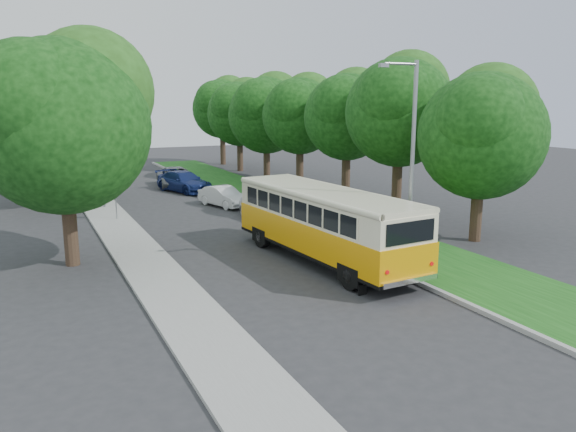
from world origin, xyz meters
name	(u,v)px	position (x,y,z in m)	size (l,w,h in m)	color
ground	(282,267)	(0.00, 0.00, 0.00)	(120.00, 120.00, 0.00)	#2C2C2E
curb	(304,231)	(3.60, 5.00, 0.07)	(0.20, 70.00, 0.15)	gray
grass_verge	(344,227)	(5.95, 5.00, 0.07)	(4.50, 70.00, 0.13)	#164B14
sidewalk	(136,250)	(-4.80, 5.00, 0.06)	(2.20, 70.00, 0.12)	gray
treeline	(212,110)	(3.15, 17.99, 5.93)	(24.27, 41.91, 9.46)	#332319
lamppost_near	(410,160)	(4.21, -2.50, 4.37)	(1.71, 0.16, 8.00)	gray
lamppost_far	(99,142)	(-4.70, 16.00, 4.12)	(1.71, 0.16, 7.50)	gray
warning_sign	(115,190)	(-4.50, 11.98, 1.71)	(0.56, 0.10, 2.50)	gray
vintage_bus	(324,226)	(1.90, -0.04, 1.54)	(2.67, 10.37, 3.08)	#F6A007
car_silver	(260,207)	(2.88, 9.08, 0.66)	(1.56, 3.89, 1.32)	silver
car_white	(224,196)	(2.27, 13.50, 0.64)	(1.35, 3.88, 1.28)	silver
car_blue	(184,182)	(1.60, 20.26, 0.74)	(2.07, 5.09, 1.48)	navy
car_grey	(176,177)	(1.65, 22.89, 0.75)	(2.48, 5.39, 1.50)	slate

